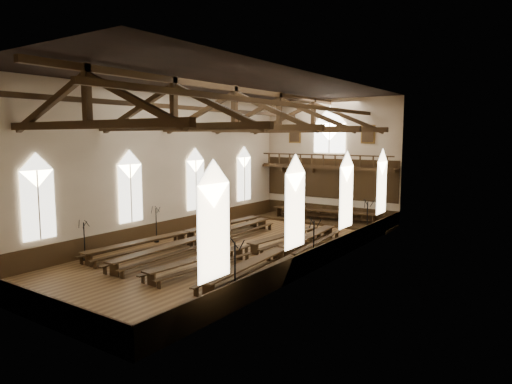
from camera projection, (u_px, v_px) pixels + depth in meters
ground at (235, 250)px, 27.95m from camera, size 26.00×26.00×0.00m
room_walls at (235, 144)px, 27.17m from camera, size 26.00×26.00×26.00m
wainscot_band at (235, 240)px, 27.87m from camera, size 12.00×26.00×1.20m
side_windows at (235, 190)px, 27.50m from camera, size 11.85×19.80×4.50m
end_window at (330, 133)px, 37.60m from camera, size 2.80×0.12×3.80m
minstrels_gallery at (328, 173)px, 37.80m from camera, size 11.80×1.24×3.70m
portraits at (330, 134)px, 37.61m from camera, size 7.75×0.09×1.45m
roof_trusses at (234, 115)px, 26.96m from camera, size 11.70×25.70×2.80m
refectory_row_a at (186, 234)px, 29.80m from camera, size 2.10×14.81×0.78m
refectory_row_b at (203, 239)px, 28.48m from camera, size 1.83×14.69×0.78m
refectory_row_c at (247, 248)px, 26.29m from camera, size 2.07×14.21×0.72m
refectory_row_d at (282, 251)px, 25.49m from camera, size 2.14×14.72×0.77m
dais at (324, 221)px, 37.03m from camera, size 11.40×3.00×0.20m
high_table at (324, 211)px, 36.94m from camera, size 8.77×2.07×0.82m
high_chairs at (328, 212)px, 37.65m from camera, size 5.86×0.47×0.96m
candelabrum_left_near at (85, 248)px, 25.58m from camera, size 0.69×0.66×2.29m
candelabrum_left_mid at (156, 231)px, 29.97m from camera, size 0.65×0.73×2.39m
candelabrum_left_far at (222, 216)px, 35.58m from camera, size 0.69×0.77×2.51m
candelabrum_right_near at (235, 285)px, 18.77m from camera, size 0.82×0.84×2.80m
candelabrum_right_mid at (314, 251)px, 24.43m from camera, size 0.78×0.77×2.61m
candelabrum_right_far at (367, 227)px, 30.73m from camera, size 0.79×0.82×2.73m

